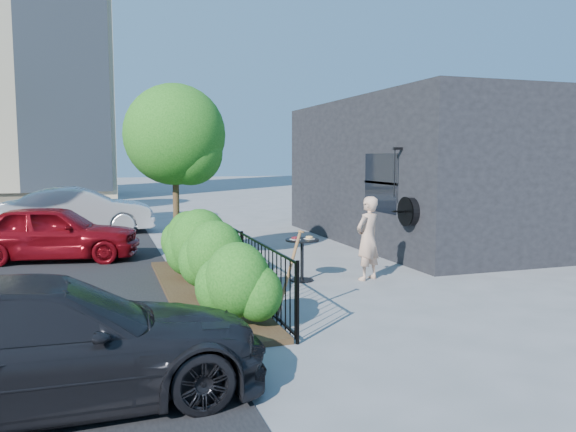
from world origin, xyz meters
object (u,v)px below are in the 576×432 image
object	(u,v)px
car_red	(53,233)
car_silver	(80,211)
car_darkgrey	(46,343)
patio_tree	(178,141)
shovel	(287,279)
woman	(368,238)
cafe_table	(302,252)

from	to	relation	value
car_red	car_silver	world-z (taller)	car_silver
car_red	car_darkgrey	xyz separation A→B (m)	(0.54, -8.31, -0.03)
patio_tree	shovel	world-z (taller)	patio_tree
shovel	car_darkgrey	size ratio (longest dim) A/B	0.31
woman	shovel	world-z (taller)	woman
shovel	woman	bearing A→B (deg)	41.05
shovel	patio_tree	bearing A→B (deg)	102.05
shovel	car_darkgrey	world-z (taller)	shovel
car_silver	car_darkgrey	size ratio (longest dim) A/B	1.03
shovel	car_darkgrey	distance (m)	3.78
car_red	car_silver	size ratio (longest dim) A/B	0.87
shovel	car_silver	xyz separation A→B (m)	(-3.26, 10.87, 0.14)
cafe_table	shovel	bearing A→B (deg)	-114.78
car_red	car_darkgrey	distance (m)	8.32
car_red	cafe_table	bearing A→B (deg)	-119.31
car_red	woman	bearing A→B (deg)	-114.79
woman	cafe_table	bearing A→B (deg)	-38.97
cafe_table	shovel	xyz separation A→B (m)	(-1.08, -2.33, 0.03)
woman	car_red	size ratio (longest dim) A/B	0.43
woman	shovel	xyz separation A→B (m)	(-2.34, -2.04, -0.23)
cafe_table	woman	distance (m)	1.33
patio_tree	woman	size ratio (longest dim) A/B	2.38
cafe_table	woman	bearing A→B (deg)	-12.81
cafe_table	woman	size ratio (longest dim) A/B	0.53
cafe_table	car_red	distance (m)	6.15
cafe_table	car_red	bearing A→B (deg)	140.83
woman	car_silver	size ratio (longest dim) A/B	0.37
car_silver	car_darkgrey	world-z (taller)	car_silver
shovel	car_silver	bearing A→B (deg)	106.72
patio_tree	car_silver	xyz separation A→B (m)	(-2.28, 6.27, -2.02)
patio_tree	car_darkgrey	bearing A→B (deg)	-107.97
shovel	car_silver	size ratio (longest dim) A/B	0.30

